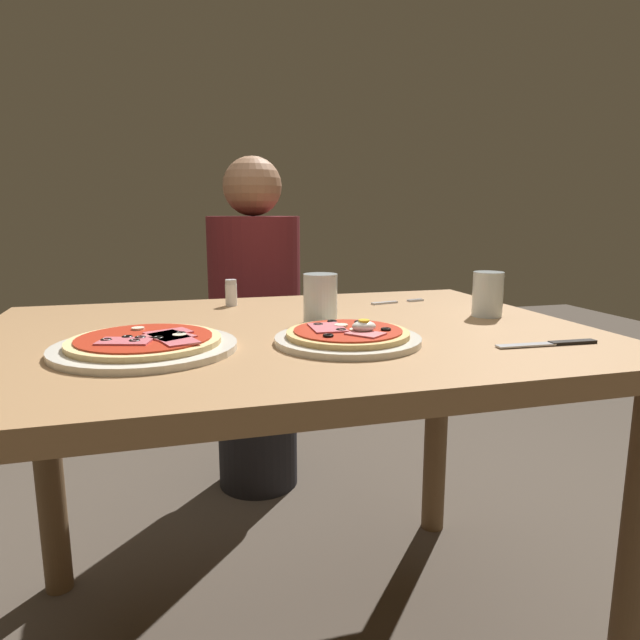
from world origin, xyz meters
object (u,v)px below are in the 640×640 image
(water_glass_far, at_px, (320,302))
(salt_shaker, at_px, (231,293))
(diner_person, at_px, (256,336))
(dining_table, at_px, (289,382))
(knife, at_px, (554,343))
(pizza_across_left, at_px, (145,344))
(pizza_foreground, at_px, (348,336))
(water_glass_near, at_px, (488,297))
(fork, at_px, (394,302))

(water_glass_far, height_order, salt_shaker, water_glass_far)
(salt_shaker, distance_m, diner_person, 0.58)
(diner_person, bearing_deg, dining_table, 85.54)
(water_glass_far, xyz_separation_m, knife, (0.35, -0.31, -0.04))
(pizza_across_left, height_order, knife, pizza_across_left)
(salt_shaker, bearing_deg, pizza_foreground, -71.91)
(pizza_across_left, relative_size, water_glass_far, 2.96)
(diner_person, bearing_deg, salt_shaker, 74.66)
(knife, xyz_separation_m, diner_person, (-0.36, 1.11, -0.20))
(water_glass_near, relative_size, fork, 0.65)
(water_glass_far, height_order, fork, water_glass_far)
(pizza_foreground, distance_m, water_glass_near, 0.43)
(pizza_foreground, height_order, diner_person, diner_person)
(fork, distance_m, diner_person, 0.68)
(water_glass_far, relative_size, knife, 0.54)
(knife, bearing_deg, pizza_across_left, 167.66)
(pizza_across_left, bearing_deg, fork, 30.52)
(fork, distance_m, knife, 0.52)
(pizza_foreground, height_order, salt_shaker, salt_shaker)
(dining_table, relative_size, salt_shaker, 18.25)
(pizza_foreground, relative_size, salt_shaker, 3.99)
(water_glass_far, bearing_deg, salt_shaker, 119.45)
(pizza_foreground, relative_size, diner_person, 0.23)
(knife, height_order, diner_person, diner_person)
(pizza_foreground, bearing_deg, water_glass_near, 23.28)
(dining_table, height_order, knife, knife)
(water_glass_near, height_order, diner_person, diner_person)
(salt_shaker, bearing_deg, diner_person, 74.66)
(salt_shaker, relative_size, diner_person, 0.06)
(water_glass_far, bearing_deg, diner_person, 91.10)
(pizza_across_left, distance_m, diner_person, 1.03)
(water_glass_near, xyz_separation_m, water_glass_far, (-0.39, 0.03, 0.00))
(dining_table, bearing_deg, knife, -32.09)
(water_glass_near, relative_size, salt_shaker, 1.52)
(pizza_across_left, distance_m, water_glass_far, 0.39)
(water_glass_near, bearing_deg, salt_shaker, 150.85)
(salt_shaker, bearing_deg, dining_table, -76.52)
(water_glass_far, relative_size, salt_shaker, 1.58)
(fork, height_order, knife, knife)
(fork, height_order, diner_person, diner_person)
(dining_table, xyz_separation_m, pizza_foreground, (0.08, -0.15, 0.12))
(dining_table, relative_size, knife, 6.25)
(salt_shaker, bearing_deg, knife, -49.35)
(water_glass_far, bearing_deg, dining_table, -152.78)
(pizza_foreground, bearing_deg, water_glass_far, 89.24)
(water_glass_near, distance_m, water_glass_far, 0.39)
(knife, bearing_deg, salt_shaker, 130.65)
(dining_table, distance_m, water_glass_far, 0.18)
(water_glass_far, bearing_deg, pizza_foreground, -90.76)
(water_glass_far, bearing_deg, knife, -41.71)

